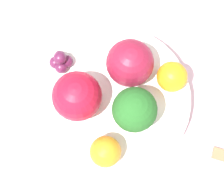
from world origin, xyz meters
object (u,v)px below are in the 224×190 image
at_px(orange_front, 172,77).
at_px(apple_green, 130,63).
at_px(apple_red, 77,96).
at_px(grape_cluster, 61,61).
at_px(bowl, 112,101).
at_px(broccoli, 135,110).
at_px(orange_back, 105,152).

bearing_deg(orange_front, apple_green, 71.93).
xyz_separation_m(apple_red, grape_cluster, (0.06, 0.02, -0.02)).
bearing_deg(bowl, grape_cluster, 52.89).
xyz_separation_m(apple_green, grape_cluster, (0.01, 0.09, -0.02)).
bearing_deg(broccoli, apple_green, 0.90).
bearing_deg(apple_red, orange_front, -79.19).
xyz_separation_m(apple_green, orange_back, (-0.11, 0.04, -0.01)).
bearing_deg(apple_red, apple_green, -59.14).
bearing_deg(orange_front, grape_cluster, 77.47).
height_order(orange_back, grape_cluster, orange_back).
distance_m(apple_green, orange_back, 0.12).
bearing_deg(orange_front, broccoli, 131.52).
height_order(broccoli, orange_front, broccoli).
xyz_separation_m(orange_front, grape_cluster, (0.03, 0.14, -0.01)).
distance_m(broccoli, grape_cluster, 0.12).
relative_size(apple_red, grape_cluster, 1.97).
relative_size(bowl, orange_back, 5.36).
bearing_deg(orange_back, apple_red, 24.99).
bearing_deg(orange_back, bowl, -8.98).
xyz_separation_m(bowl, orange_front, (0.02, -0.08, 0.04)).
height_order(bowl, grape_cluster, grape_cluster).
relative_size(bowl, apple_green, 3.41).
xyz_separation_m(bowl, apple_red, (-0.01, 0.04, 0.05)).
height_order(broccoli, apple_green, broccoli).
distance_m(broccoli, apple_red, 0.07).
height_order(bowl, apple_green, apple_green).
bearing_deg(grape_cluster, orange_front, -102.53).
relative_size(orange_back, grape_cluster, 1.23).
height_order(apple_green, orange_back, apple_green).
xyz_separation_m(broccoli, apple_green, (0.06, 0.00, -0.01)).
distance_m(bowl, apple_red, 0.07).
relative_size(bowl, orange_front, 5.24).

